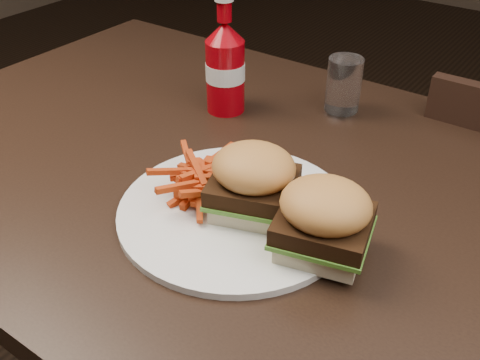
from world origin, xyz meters
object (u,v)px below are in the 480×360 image
Objects in this scene: tumbler at (344,84)px; dining_table at (233,175)px; ketchup_bottle at (225,78)px; plate at (236,211)px.

dining_table is at bearing -103.10° from tumbler.
tumbler is (0.06, 0.25, 0.08)m from dining_table.
dining_table is 8.98× the size of ketchup_bottle.
plate is at bearing -86.73° from tumbler.
dining_table is at bearing -50.07° from ketchup_bottle.
dining_table is 0.26m from tumbler.
plate reaches higher than dining_table.
ketchup_bottle is at bearing 129.93° from dining_table.
ketchup_bottle reaches higher than dining_table.
dining_table is 12.78× the size of tumbler.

